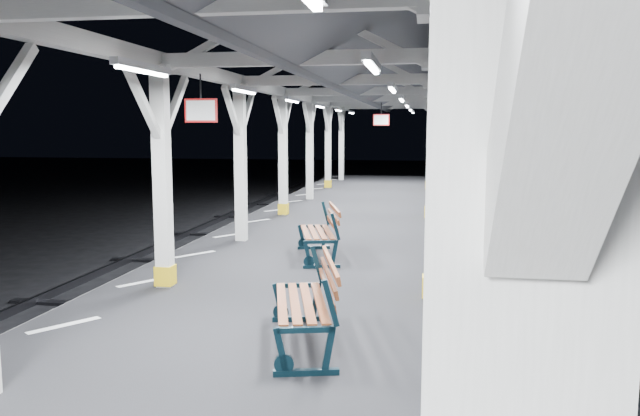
# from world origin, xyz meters

# --- Properties ---
(platform) EXTENTS (6.00, 50.00, 1.00)m
(platform) POSITION_xyz_m (0.00, 0.00, 0.50)
(platform) COLOR black
(platform) RESTS_ON ground
(hazard_stripes_left) EXTENTS (1.00, 48.00, 0.01)m
(hazard_stripes_left) POSITION_xyz_m (-2.45, 0.00, 1.00)
(hazard_stripes_left) COLOR silver
(hazard_stripes_left) RESTS_ON platform
(hazard_stripes_right) EXTENTS (1.00, 48.00, 0.01)m
(hazard_stripes_right) POSITION_xyz_m (2.45, 0.00, 1.00)
(hazard_stripes_right) COLOR silver
(hazard_stripes_right) RESTS_ON platform
(canopy) EXTENTS (5.40, 49.00, 4.65)m
(canopy) POSITION_xyz_m (0.00, -0.02, 4.56)
(canopy) COLOR silver
(canopy) RESTS_ON platform
(bench_mid) EXTENTS (1.08, 1.90, 0.97)m
(bench_mid) POSITION_xyz_m (0.66, -0.17, 1.52)
(bench_mid) COLOR black
(bench_mid) RESTS_ON platform
(bench_far) EXTENTS (1.09, 1.90, 0.97)m
(bench_far) POSITION_xyz_m (0.03, 4.50, 1.52)
(bench_far) COLOR black
(bench_far) RESTS_ON platform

